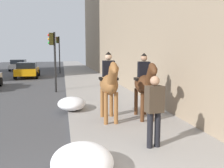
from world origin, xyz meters
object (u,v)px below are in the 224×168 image
(car_far_lane, at_px, (27,70))
(traffic_light_near_curb, at_px, (53,52))
(car_mid_lane, at_px, (19,65))
(mounted_horse_near, at_px, (109,83))
(pedestrian_greeting, at_px, (154,107))
(mounted_horse_far, at_px, (145,83))
(traffic_light_far_curb, at_px, (59,49))

(car_far_lane, relative_size, traffic_light_near_curb, 1.25)
(car_mid_lane, bearing_deg, mounted_horse_near, -165.61)
(pedestrian_greeting, xyz_separation_m, car_far_lane, (18.37, 5.30, -0.35))
(mounted_horse_far, height_order, car_far_lane, mounted_horse_far)
(mounted_horse_near, height_order, pedestrian_greeting, mounted_horse_near)
(car_far_lane, height_order, traffic_light_far_curb, traffic_light_far_curb)
(mounted_horse_near, height_order, traffic_light_near_curb, traffic_light_near_curb)
(car_mid_lane, bearing_deg, mounted_horse_far, -163.06)
(pedestrian_greeting, xyz_separation_m, traffic_light_near_curb, (9.40, 2.59, 1.29))
(car_mid_lane, height_order, traffic_light_far_curb, traffic_light_far_curb)
(pedestrian_greeting, height_order, traffic_light_far_curb, traffic_light_far_curb)
(car_far_lane, bearing_deg, traffic_light_near_curb, -164.46)
(mounted_horse_near, height_order, car_far_lane, mounted_horse_near)
(mounted_horse_near, relative_size, traffic_light_near_curb, 0.64)
(car_far_lane, height_order, traffic_light_near_curb, traffic_light_near_curb)
(mounted_horse_near, xyz_separation_m, car_mid_lane, (25.45, 7.03, -0.61))
(pedestrian_greeting, height_order, car_far_lane, pedestrian_greeting)
(pedestrian_greeting, xyz_separation_m, traffic_light_far_curb, (22.58, 2.47, 1.66))
(mounted_horse_far, xyz_separation_m, traffic_light_far_curb, (20.15, 3.08, 1.43))
(car_far_lane, relative_size, traffic_light_far_curb, 1.06)
(car_mid_lane, distance_m, car_far_lane, 9.75)
(car_far_lane, bearing_deg, pedestrian_greeting, -165.20)
(mounted_horse_near, height_order, car_mid_lane, mounted_horse_near)
(traffic_light_far_curb, bearing_deg, mounted_horse_near, -174.74)
(car_mid_lane, relative_size, traffic_light_near_curb, 1.16)
(car_far_lane, bearing_deg, car_mid_lane, 12.53)
(car_far_lane, bearing_deg, traffic_light_far_curb, -35.27)
(mounted_horse_near, xyz_separation_m, mounted_horse_far, (0.04, -1.22, -0.04))
(mounted_horse_far, bearing_deg, car_mid_lane, -157.81)
(car_mid_lane, bearing_deg, pedestrian_greeting, -165.71)
(mounted_horse_near, relative_size, traffic_light_far_curb, 0.55)
(mounted_horse_near, xyz_separation_m, pedestrian_greeting, (-2.39, -0.61, -0.27))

